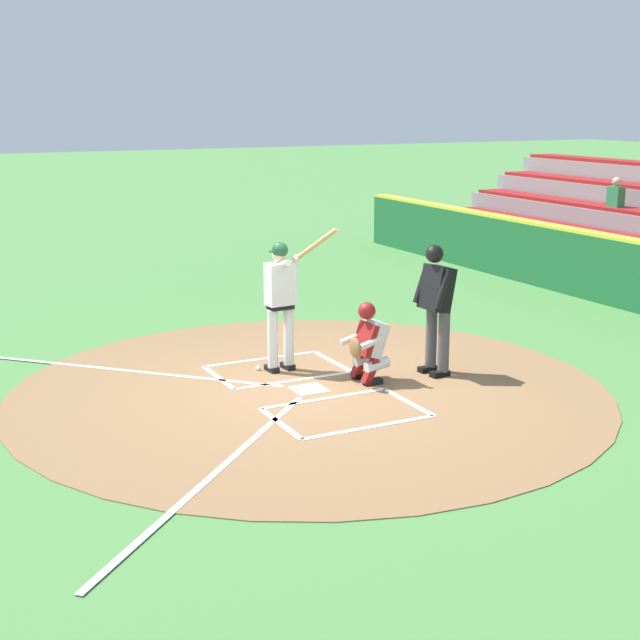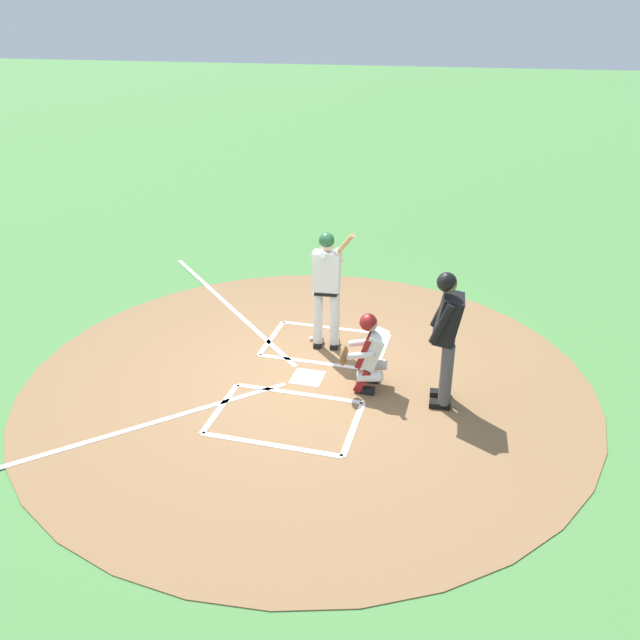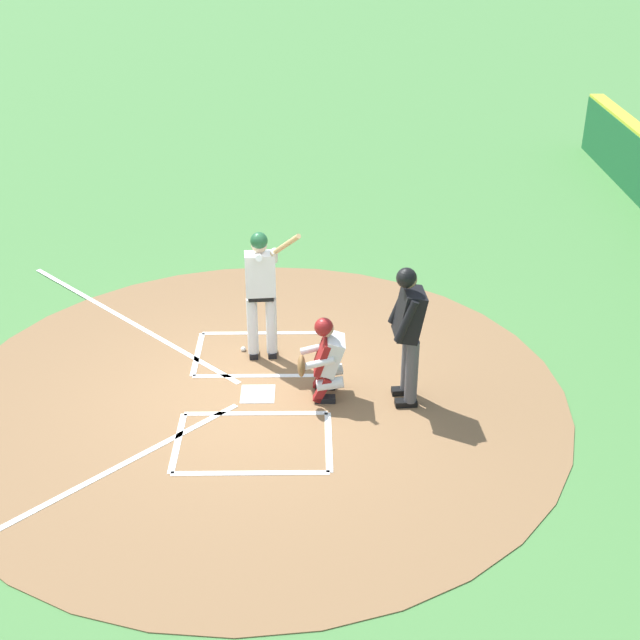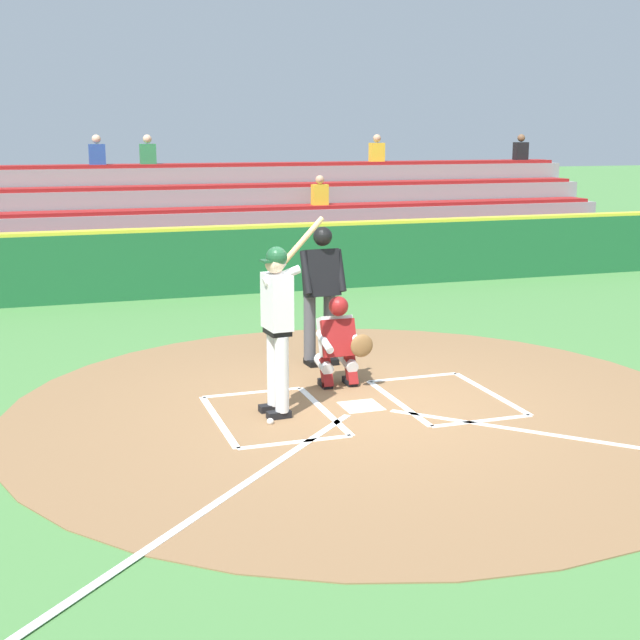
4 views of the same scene
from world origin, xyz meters
TOP-DOWN VIEW (x-y plane):
  - ground_plane at (0.00, 0.00)m, footprint 120.00×120.00m
  - dirt_circle at (0.00, 0.00)m, footprint 8.00×8.00m
  - home_plate_and_chalk at (0.00, 0.88)m, footprint 7.93×4.91m
  - batter at (0.96, -0.04)m, footprint 0.90×0.77m
  - catcher at (-0.04, -0.87)m, footprint 0.59×0.60m
  - plate_umpire at (-0.15, -1.90)m, footprint 0.60×0.44m
  - baseball at (1.14, 0.26)m, footprint 0.07×0.07m
  - backstop_wall at (0.00, -7.50)m, footprint 22.00×0.36m
  - bleacher_stand at (-0.01, -10.77)m, footprint 20.00×4.25m

SIDE VIEW (x-z plane):
  - ground_plane at x=0.00m, z-range 0.00..0.00m
  - dirt_circle at x=0.00m, z-range 0.00..0.01m
  - home_plate_and_chalk at x=0.00m, z-range 0.01..0.02m
  - baseball at x=1.14m, z-range 0.00..0.07m
  - catcher at x=-0.04m, z-range 0.02..1.15m
  - backstop_wall at x=0.00m, z-range 0.00..1.31m
  - bleacher_stand at x=-0.01m, z-range -0.65..2.35m
  - plate_umpire at x=-0.15m, z-range 0.14..2.01m
  - batter at x=0.96m, z-range 0.04..2.16m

